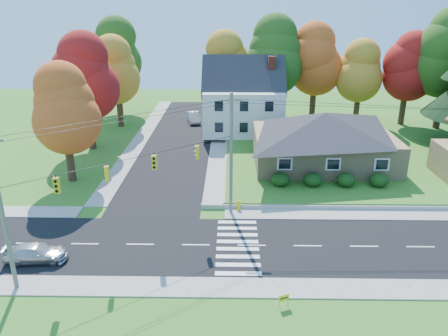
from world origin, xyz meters
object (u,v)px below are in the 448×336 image
Objects in this scene: silver_sedan at (36,253)px; fire_hydrant at (239,206)px; ranch_house at (324,138)px; white_car at (193,117)px.

fire_hydrant is (13.67, 7.89, -0.19)m from silver_sedan.
silver_sedan is at bearing -141.00° from ranch_house.
white_car is (-14.98, 18.31, -2.51)m from ranch_house.
silver_sedan is 15.78m from fire_hydrant.
silver_sedan is (-22.52, -18.23, -2.65)m from ranch_house.
ranch_house is at bearing 49.44° from fire_hydrant.
ranch_house is 13.90m from fire_hydrant.
ranch_house is 16.24× the size of fire_hydrant.
fire_hydrant is at bearing -91.28° from white_car.
fire_hydrant is (-8.85, -10.34, -2.84)m from ranch_house.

